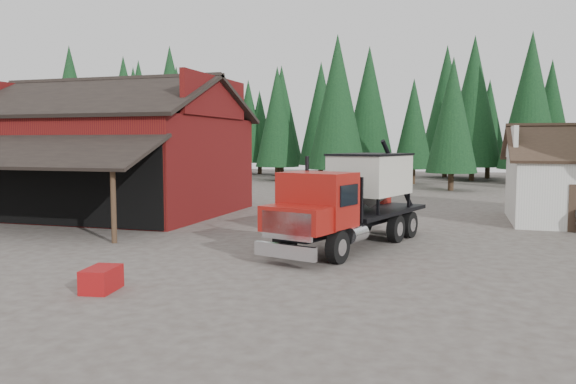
# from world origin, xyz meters

# --- Properties ---
(ground) EXTENTS (120.00, 120.00, 0.00)m
(ground) POSITION_xyz_m (0.00, 0.00, 0.00)
(ground) COLOR #4A413A
(ground) RESTS_ON ground
(red_barn) EXTENTS (12.80, 13.63, 7.18)m
(red_barn) POSITION_xyz_m (-11.00, 9.90, 2.69)
(red_barn) COLOR maroon
(red_barn) RESTS_ON ground
(conifer_backdrop) EXTENTS (76.00, 16.00, 16.00)m
(conifer_backdrop) POSITION_xyz_m (0.00, 42.00, 0.00)
(conifer_backdrop) COLOR black
(conifer_backdrop) RESTS_ON ground
(near_pine_a) EXTENTS (4.40, 4.40, 11.40)m
(near_pine_a) POSITION_xyz_m (-22.00, 28.00, 6.39)
(near_pine_a) COLOR #382619
(near_pine_a) RESTS_ON ground
(near_pine_b) EXTENTS (3.96, 3.96, 10.40)m
(near_pine_b) POSITION_xyz_m (6.00, 30.00, 5.89)
(near_pine_b) COLOR #382619
(near_pine_b) RESTS_ON ground
(near_pine_d) EXTENTS (5.28, 5.28, 13.40)m
(near_pine_d) POSITION_xyz_m (-4.00, 34.00, 7.39)
(near_pine_d) COLOR #382619
(near_pine_d) RESTS_ON ground
(feed_truck) EXTENTS (4.66, 8.83, 3.86)m
(feed_truck) POSITION_xyz_m (3.00, 4.02, 1.80)
(feed_truck) COLOR black
(feed_truck) RESTS_ON ground
(equip_box) EXTENTS (0.86, 1.19, 0.60)m
(equip_box) POSITION_xyz_m (-1.90, -3.89, 0.30)
(equip_box) COLOR maroon
(equip_box) RESTS_ON ground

